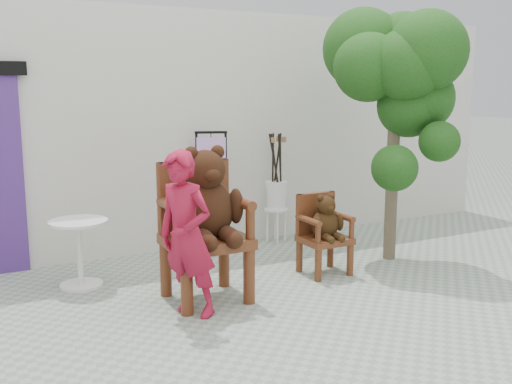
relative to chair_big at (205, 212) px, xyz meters
The scene contains 9 objects.
ground_plane 1.53m from the chair_big, 37.41° to the right, with size 60.00×60.00×0.00m, color #939D8D.
back_wall 2.62m from the chair_big, 66.93° to the left, with size 9.00×1.00×3.00m, color silver.
chair_big is the anchor object (origin of this frame).
chair_small 1.52m from the chair_big, ahead, with size 0.51×0.49×0.90m.
person 0.53m from the chair_big, 129.98° to the right, with size 0.56×0.36×1.52m, color #A41431.
cafe_table 1.45m from the chair_big, 137.01° to the left, with size 0.60×0.60×0.70m.
display_stand 1.78m from the chair_big, 64.12° to the left, with size 0.55×0.49×1.51m.
stool_bucket 2.34m from the chair_big, 42.91° to the left, with size 0.32×0.32×1.46m.
tree 2.90m from the chair_big, ahead, with size 1.39×1.69×2.99m.
Camera 1 is at (-3.19, -4.44, 2.06)m, focal length 42.00 mm.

